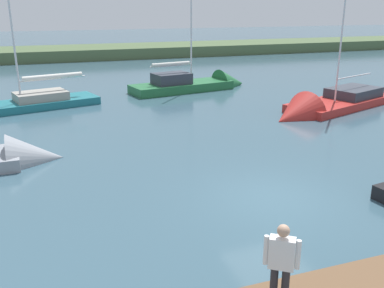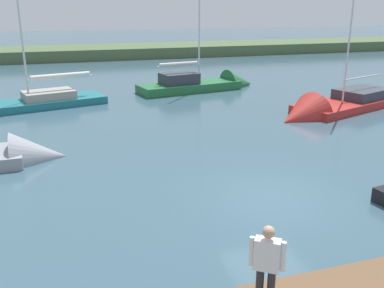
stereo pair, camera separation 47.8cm
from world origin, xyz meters
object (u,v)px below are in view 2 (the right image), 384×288
at_px(sailboat_outer_mooring, 11,108).
at_px(sailboat_inner_slip, 332,110).
at_px(sailboat_behind_pier, 208,86).
at_px(person_on_dock, 267,263).

bearing_deg(sailboat_outer_mooring, sailboat_inner_slip, 146.99).
distance_m(sailboat_outer_mooring, sailboat_inner_slip, 18.18).
height_order(sailboat_outer_mooring, sailboat_inner_slip, sailboat_inner_slip).
height_order(sailboat_behind_pier, sailboat_inner_slip, sailboat_inner_slip).
bearing_deg(sailboat_outer_mooring, person_on_dock, 91.70).
bearing_deg(sailboat_behind_pier, sailboat_inner_slip, -73.49).
height_order(sailboat_behind_pier, sailboat_outer_mooring, sailboat_outer_mooring).
distance_m(sailboat_inner_slip, person_on_dock, 18.39).
xyz_separation_m(sailboat_behind_pier, sailboat_inner_slip, (-4.33, 8.61, -0.12)).
height_order(sailboat_outer_mooring, person_on_dock, sailboat_outer_mooring).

